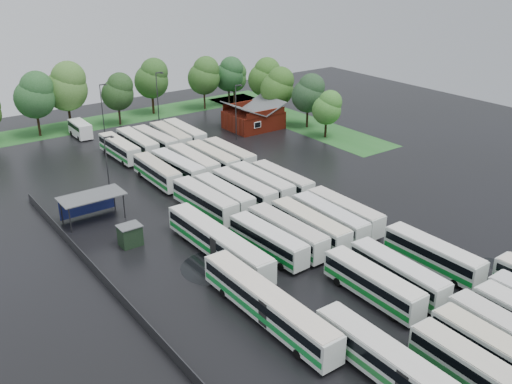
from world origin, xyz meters
TOP-DOWN VIEW (x-y plane):
  - ground at (0.00, 0.00)m, footprint 160.00×160.00m
  - brick_building at (24.00, 42.77)m, footprint 10.07×8.60m
  - wash_shed at (-17.20, 22.02)m, footprint 8.20×4.20m
  - utility_hut at (-16.20, 12.60)m, footprint 2.70×2.20m
  - grass_strip_north at (2.00, 64.80)m, footprint 80.00×10.00m
  - grass_strip_east at (34.00, 42.80)m, footprint 10.00×50.00m
  - west_fence at (-22.20, 8.00)m, footprint 0.10×50.00m
  - bus_r0c0 at (-4.35, -26.29)m, footprint 2.75×11.75m
  - bus_r0c1 at (-1.05, -25.98)m, footprint 2.81×11.86m
  - bus_r0c2 at (1.83, -25.67)m, footprint 3.06×12.15m
  - bus_r1c1 at (-1.36, -12.42)m, footprint 2.70×11.88m
  - bus_r1c2 at (2.18, -12.63)m, footprint 2.98×11.93m
  - bus_r1c4 at (8.33, -12.30)m, footprint 2.62×11.90m
  - bus_r2c0 at (-4.28, 1.13)m, footprint 2.99×11.72m
  - bus_r2c1 at (-1.32, 1.28)m, footprint 2.83×12.21m
  - bus_r2c2 at (1.98, 0.98)m, footprint 2.77×12.26m
  - bus_r2c3 at (5.29, 1.05)m, footprint 2.86×12.03m
  - bus_r2c4 at (8.21, 1.41)m, footprint 2.54×11.86m
  - bus_r3c0 at (-4.36, 14.86)m, footprint 3.01×12.26m
  - bus_r3c1 at (-1.26, 15.00)m, footprint 2.59×11.63m
  - bus_r3c2 at (2.03, 14.90)m, footprint 2.90×12.16m
  - bus_r3c3 at (5.20, 15.09)m, footprint 2.72×12.27m
  - bus_r3c4 at (8.47, 14.47)m, footprint 2.60×11.66m
  - bus_r4c0 at (-4.53, 28.30)m, footprint 2.73×11.76m
  - bus_r4c1 at (-1.13, 28.07)m, footprint 3.07×12.10m
  - bus_r4c2 at (1.86, 28.37)m, footprint 2.74×12.17m
  - bus_r4c3 at (5.11, 28.10)m, footprint 2.66×12.26m
  - bus_r4c4 at (8.42, 28.13)m, footprint 2.55×11.91m
  - bus_r5c0 at (-4.52, 41.96)m, footprint 2.55×11.66m
  - bus_r5c1 at (-1.07, 42.27)m, footprint 2.75×12.12m
  - bus_r5c2 at (2.10, 42.01)m, footprint 3.06×11.99m
  - bus_r5c3 at (5.27, 42.18)m, footprint 3.06×12.15m
  - bus_r5c4 at (8.23, 42.33)m, footprint 2.91×12.15m
  - artic_bus_west_a at (-9.26, -23.04)m, footprint 2.73×18.06m
  - artic_bus_west_b at (-9.27, 3.94)m, footprint 2.82×18.33m
  - artic_bus_west_c at (-12.20, -9.19)m, footprint 2.61×18.34m
  - minibus at (-5.54, 57.49)m, footprint 2.63×6.69m
  - tree_north_1 at (-11.34, 62.63)m, footprint 7.43×7.43m
  - tree_north_2 at (-5.10, 63.31)m, footprint 8.04×8.04m
  - tree_north_3 at (4.04, 60.68)m, footprint 6.34×6.34m
  - tree_north_4 at (13.27, 64.17)m, footprint 7.16×7.16m
  - tree_north_5 at (24.10, 60.89)m, footprint 6.98×6.98m
  - tree_north_6 at (30.60, 60.91)m, footprint 6.52×6.52m
  - tree_east_0 at (31.62, 29.94)m, footprint 5.40×5.40m
  - tree_east_1 at (33.24, 37.06)m, footprint 6.44×6.44m
  - tree_east_2 at (31.12, 44.11)m, footprint 6.71×6.71m
  - tree_east_3 at (33.78, 51.93)m, footprint 6.99×6.99m
  - tree_east_4 at (32.37, 61.46)m, footprint 5.63×5.63m
  - lamp_post_ne at (17.24, 38.77)m, footprint 1.57×0.31m
  - lamp_post_nw at (-12.92, 25.96)m, footprint 1.46×0.29m
  - lamp_post_back_w at (-1.24, 56.19)m, footprint 1.49×0.29m
  - lamp_post_back_e at (9.45, 54.35)m, footprint 1.67×0.33m
  - puddle_0 at (-1.43, -20.90)m, footprint 5.45×5.45m
  - puddle_2 at (-10.82, 2.18)m, footprint 7.84×7.84m
  - puddle_3 at (5.54, -4.32)m, footprint 3.05×3.05m
  - puddle_4 at (14.77, -15.48)m, footprint 2.47×2.47m

SIDE VIEW (x-z plane):
  - ground at x=0.00m, z-range 0.00..0.00m
  - puddle_0 at x=-1.43m, z-range 0.00..0.01m
  - puddle_2 at x=-10.82m, z-range 0.00..0.01m
  - puddle_3 at x=5.54m, z-range 0.00..0.01m
  - puddle_4 at x=14.77m, z-range 0.00..0.01m
  - grass_strip_north at x=2.00m, z-range 0.00..0.01m
  - grass_strip_east at x=34.00m, z-range 0.00..0.01m
  - west_fence at x=-22.20m, z-range 0.00..1.20m
  - utility_hut at x=-16.20m, z-range 0.01..2.63m
  - minibus at x=-5.54m, z-range 0.16..3.06m
  - bus_r3c1 at x=-1.26m, z-range 0.16..3.39m
  - bus_r2c0 at x=-4.28m, z-range 0.16..3.40m
  - bus_r3c4 at x=8.47m, z-range 0.16..3.40m
  - bus_r5c0 at x=-4.52m, z-range 0.16..3.40m
  - bus_r0c0 at x=-4.35m, z-range 0.16..3.42m
  - bus_r4c0 at x=-4.53m, z-range 0.16..3.42m
  - bus_r0c1 at x=-1.05m, z-range 0.16..3.45m
  - bus_r1c2 at x=2.18m, z-range 0.16..3.46m
  - bus_r1c1 at x=-1.36m, z-range 0.16..3.46m
  - bus_r2c4 at x=8.21m, z-range 0.16..3.47m
  - bus_r5c2 at x=2.10m, z-range 0.17..3.47m
  - bus_r1c4 at x=8.33m, z-range 0.17..3.47m
  - bus_r4c4 at x=8.42m, z-range 0.17..3.48m
  - bus_r2c3 at x=5.29m, z-range 0.17..3.50m
  - bus_r4c1 at x=-1.13m, z-range 0.17..3.51m
  - bus_r5c3 at x=5.27m, z-range 0.17..3.52m
  - bus_r0c2 at x=1.83m, z-range 0.17..3.52m
  - bus_r5c4 at x=8.23m, z-range 0.17..3.53m
  - bus_r5c1 at x=-1.07m, z-range 0.17..3.53m
  - bus_r3c2 at x=2.03m, z-range 0.17..3.54m
  - artic_bus_west_a at x=-9.26m, z-range 0.18..3.53m
  - bus_r4c2 at x=1.86m, z-range 0.17..3.55m
  - bus_r2c1 at x=-1.32m, z-range 0.17..3.55m
  - bus_r3c0 at x=-4.36m, z-range 0.17..3.56m
  - brick_building at x=24.00m, z-range -0.83..4.56m
  - bus_r2c2 at x=1.98m, z-range 0.17..3.57m
  - bus_r3c3 at x=5.20m, z-range 0.17..3.58m
  - bus_r4c3 at x=5.11m, z-range 0.17..3.58m
  - artic_bus_west_b at x=-9.27m, z-range 0.19..3.58m
  - artic_bus_west_c at x=-12.20m, z-range 0.19..3.59m
  - wash_shed at x=-17.20m, z-range 1.20..4.78m
  - lamp_post_nw at x=-12.92m, z-range 0.77..10.28m
  - lamp_post_back_w at x=-1.24m, z-range 0.78..10.42m
  - tree_east_0 at x=31.62m, z-range 1.28..10.23m
  - lamp_post_ne at x=17.24m, z-range 0.82..11.03m
  - tree_east_4 at x=32.37m, z-range 1.34..10.66m
  - lamp_post_back_e at x=9.45m, z-range 0.88..11.74m
  - tree_north_3 at x=4.04m, z-range 1.50..12.00m
  - tree_east_1 at x=33.24m, z-range 1.53..12.19m
  - tree_north_6 at x=30.60m, z-range 1.55..12.35m
  - tree_east_2 at x=31.12m, z-range 1.59..12.71m
  - tree_north_5 at x=24.10m, z-range 1.66..13.22m
  - tree_east_3 at x=33.78m, z-range 1.66..13.24m
  - tree_north_4 at x=13.27m, z-range 1.70..13.57m
  - tree_north_1 at x=-11.34m, z-range 1.77..14.07m
  - tree_north_2 at x=-5.10m, z-range 1.91..15.23m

